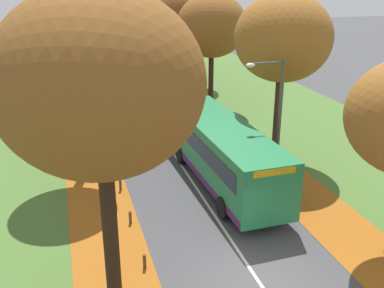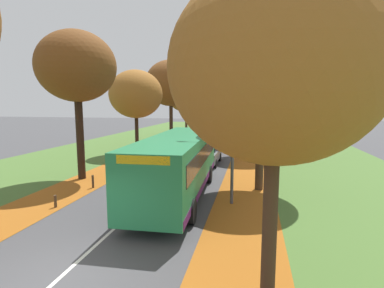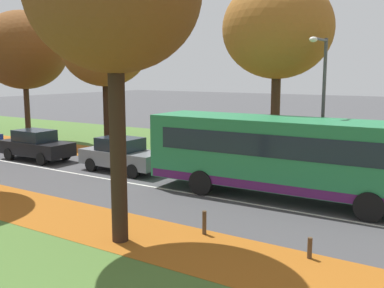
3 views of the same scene
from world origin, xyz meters
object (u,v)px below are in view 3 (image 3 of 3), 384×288
Objects in this scene: car_grey_lead at (122,155)px; car_black_following at (36,145)px; bollard_fourth at (204,223)px; streetlamp_right at (321,96)px; tree_right_far at (24,50)px; tree_right_mid at (105,47)px; bollard_third at (310,248)px; tree_right_near at (278,29)px; bus at (285,153)px.

car_grey_lead is 1.00× the size of car_black_following.
streetlamp_right is at bearing -8.24° from bollard_fourth.
tree_right_far is at bearing 73.25° from car_grey_lead.
tree_right_mid is 11.86× the size of bollard_fourth.
bollard_third is at bearing -90.40° from bollard_fourth.
car_black_following is (-0.37, 5.76, 0.00)m from car_grey_lead.
tree_right_mid is 1.40× the size of streetlamp_right.
bus is (-3.89, -2.05, -4.86)m from tree_right_near.
car_grey_lead is (-3.44, -11.43, -5.27)m from tree_right_far.
tree_right_near is 2.09× the size of car_black_following.
bollard_third is at bearing -152.11° from tree_right_near.
car_grey_lead is (5.06, 7.64, 0.46)m from bollard_fourth.
tree_right_near reaches higher than streetlamp_right.
tree_right_near is 1.02× the size of tree_right_far.
streetlamp_right is 3.12m from bus.
streetlamp_right is at bearing 16.06° from bollard_third.
bollard_third is 0.05× the size of bus.
bollard_fourth is (-8.50, -19.07, -5.73)m from tree_right_far.
tree_right_far is (-0.28, 17.53, -0.48)m from tree_right_near.
tree_right_near is 2.10× the size of car_grey_lead.
tree_right_mid reaches higher than bollard_third.
tree_right_mid is 13.11m from streetlamp_right.
tree_right_near is 13.81m from car_black_following.
streetlamp_right is 1.42× the size of car_grey_lead.
tree_right_mid is at bearing -23.30° from car_black_following.
tree_right_near reaches higher than car_black_following.
bollard_third is at bearing -111.01° from tree_right_far.
tree_right_near is 12.50× the size of bollard_fourth.
car_black_following is at bearing 74.07° from bollard_third.
tree_right_far is 15.55× the size of bollard_third.
bollard_third is at bearing -115.28° from car_grey_lead.
tree_right_mid reaches higher than streetlamp_right.
tree_right_mid is 7.28m from tree_right_far.
bollard_fourth is 5.10m from bus.
bus is 2.48× the size of car_black_following.
car_grey_lead is at bearing -106.75° from tree_right_far.
streetlamp_right reaches higher than car_grey_lead.
tree_right_near is at bearing -58.64° from car_grey_lead.
tree_right_near is at bearing 58.46° from streetlamp_right.
bollard_fourth is at bearing -123.52° from car_grey_lead.
bollard_third is 0.13× the size of car_black_following.
tree_right_mid reaches higher than car_black_following.
tree_right_near is 6.55m from bus.
streetlamp_right is at bearing -93.71° from tree_right_far.
bus is (-2.31, 0.54, -2.03)m from streetlamp_right.
car_grey_lead is at bearing 121.36° from tree_right_near.
tree_right_near is 15.89× the size of bollard_third.
bollard_fourth is at bearing -114.03° from tree_right_far.
bollard_third is (-8.81, -4.66, -6.28)m from tree_right_near.
tree_right_mid is (-0.34, 10.25, -0.47)m from tree_right_near.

